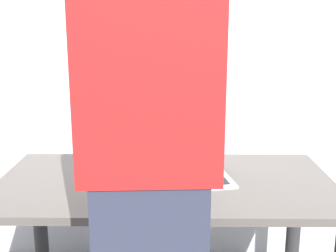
{
  "coord_description": "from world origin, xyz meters",
  "views": [
    {
      "loc": [
        0.03,
        -1.82,
        1.43
      ],
      "look_at": [
        0.01,
        0.0,
        0.99
      ],
      "focal_mm": 46.02,
      "sensor_mm": 36.0,
      "label": 1
    }
  ],
  "objects_px": {
    "laptop": "(188,168)",
    "person_figure": "(150,183)",
    "beer_bottle_dark": "(123,154)",
    "beer_bottle_brown": "(134,143)"
  },
  "relations": [
    {
      "from": "beer_bottle_dark",
      "to": "person_figure",
      "type": "distance_m",
      "value": 0.68
    },
    {
      "from": "beer_bottle_brown",
      "to": "beer_bottle_dark",
      "type": "height_order",
      "value": "beer_bottle_brown"
    },
    {
      "from": "beer_bottle_brown",
      "to": "beer_bottle_dark",
      "type": "xyz_separation_m",
      "value": [
        -0.04,
        -0.11,
        -0.02
      ]
    },
    {
      "from": "laptop",
      "to": "beer_bottle_dark",
      "type": "height_order",
      "value": "beer_bottle_dark"
    },
    {
      "from": "person_figure",
      "to": "laptop",
      "type": "bearing_deg",
      "value": 77.51
    },
    {
      "from": "beer_bottle_brown",
      "to": "beer_bottle_dark",
      "type": "distance_m",
      "value": 0.12
    },
    {
      "from": "laptop",
      "to": "person_figure",
      "type": "distance_m",
      "value": 0.67
    },
    {
      "from": "laptop",
      "to": "person_figure",
      "type": "bearing_deg",
      "value": -102.49
    },
    {
      "from": "beer_bottle_dark",
      "to": "person_figure",
      "type": "xyz_separation_m",
      "value": [
        0.16,
        -0.65,
        0.11
      ]
    },
    {
      "from": "beer_bottle_dark",
      "to": "person_figure",
      "type": "height_order",
      "value": "person_figure"
    }
  ]
}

